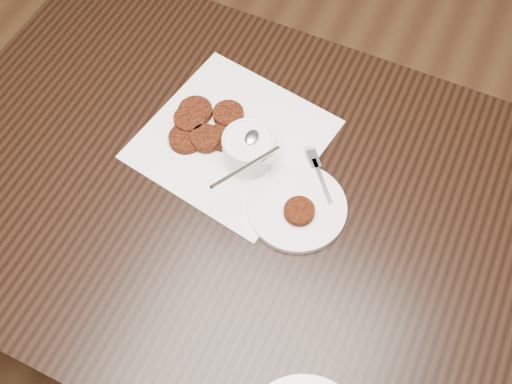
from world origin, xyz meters
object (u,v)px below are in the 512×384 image
Objects in this scene: sauce_ramekin at (248,139)px; plate_with_patty at (297,205)px; napkin at (233,139)px; table at (259,274)px.

sauce_ramekin is 0.16m from plate_with_patty.
napkin is 1.78× the size of plate_with_patty.
sauce_ramekin is 0.73× the size of plate_with_patty.
napkin reaches higher than table.
napkin is (-0.11, 0.11, 0.38)m from table.
napkin is at bearing 149.35° from sauce_ramekin.
table is 4.11× the size of napkin.
table is at bearing -43.63° from napkin.
table is 0.39m from plate_with_patty.
sauce_ramekin reaches higher than napkin.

